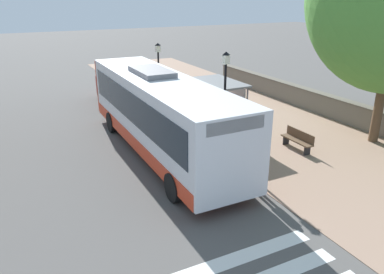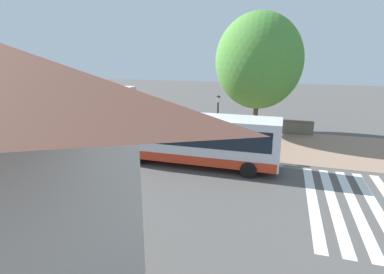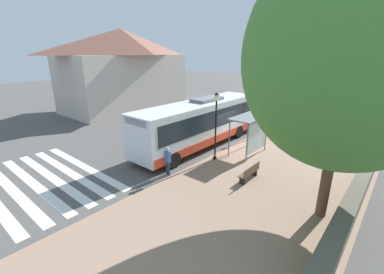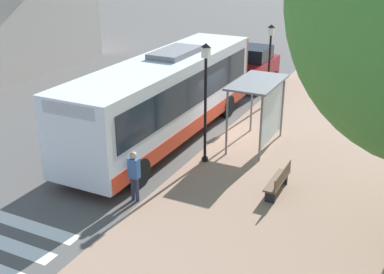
% 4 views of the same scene
% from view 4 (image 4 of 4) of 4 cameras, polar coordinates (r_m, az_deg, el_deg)
% --- Properties ---
extents(ground_plane, '(120.00, 120.00, 0.00)m').
position_cam_4_polar(ground_plane, '(20.38, 3.62, 0.46)').
color(ground_plane, '#514F4C').
rests_on(ground_plane, ground).
extents(sidewalk_plaza, '(9.00, 44.00, 0.02)m').
position_cam_4_polar(sidewalk_plaza, '(19.24, 16.05, -1.76)').
color(sidewalk_plaza, '#937560').
rests_on(sidewalk_plaza, ground).
extents(bus, '(2.74, 11.49, 3.51)m').
position_cam_4_polar(bus, '(19.24, -3.11, 4.90)').
color(bus, silver).
rests_on(bus, ground).
extents(bus_shelter, '(1.62, 3.01, 2.63)m').
position_cam_4_polar(bus_shelter, '(18.56, 8.18, 5.10)').
color(bus_shelter, slate).
rests_on(bus_shelter, ground).
extents(pedestrian, '(0.34, 0.22, 1.67)m').
position_cam_4_polar(pedestrian, '(14.88, -6.87, -4.20)').
color(pedestrian, '#2D3347').
rests_on(pedestrian, ground).
extents(bench, '(0.40, 1.71, 0.88)m').
position_cam_4_polar(bench, '(15.64, 10.25, -5.08)').
color(bench, brown).
rests_on(bench, ground).
extents(street_lamp_near, '(0.28, 0.28, 3.93)m').
position_cam_4_polar(street_lamp_near, '(23.49, 9.17, 9.19)').
color(street_lamp_near, black).
rests_on(street_lamp_near, ground).
extents(street_lamp_far, '(0.28, 0.28, 4.38)m').
position_cam_4_polar(street_lamp_far, '(16.85, 1.61, 5.11)').
color(street_lamp_far, black).
rests_on(street_lamp_far, ground).
extents(parked_car_behind_bus, '(1.84, 4.02, 2.16)m').
position_cam_4_polar(parked_car_behind_bus, '(27.01, 7.38, 8.15)').
color(parked_car_behind_bus, maroon).
rests_on(parked_car_behind_bus, ground).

